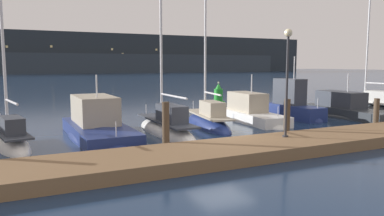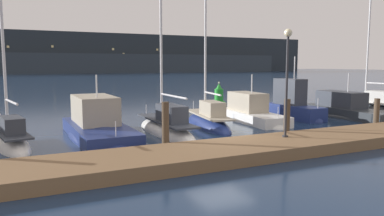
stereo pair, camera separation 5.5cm
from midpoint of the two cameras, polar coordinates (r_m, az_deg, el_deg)
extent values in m
plane|color=#192D4C|center=(16.46, 4.36, -5.22)|extent=(400.00, 400.00, 0.00)
cube|color=brown|center=(14.38, 9.34, -6.12)|extent=(36.79, 2.80, 0.45)
cylinder|color=#4C3D2D|center=(14.29, -4.12, -3.01)|extent=(0.28, 0.28, 1.98)
cylinder|color=#4C3D2D|center=(17.30, 14.17, -1.72)|extent=(0.28, 0.28, 1.85)
cylinder|color=#4C3D2D|center=(21.51, 26.19, -0.87)|extent=(0.28, 0.28, 1.64)
ellipsoid|color=white|center=(17.34, -26.00, -5.28)|extent=(2.04, 5.21, 1.22)
cube|color=#333842|center=(17.23, -26.11, -3.27)|extent=(1.71, 4.38, 0.08)
cube|color=#333842|center=(16.58, -25.83, -2.35)|extent=(0.99, 1.72, 0.64)
cylinder|color=silver|center=(17.41, -26.80, 6.03)|extent=(0.12, 0.12, 5.58)
cylinder|color=silver|center=(16.30, -25.90, 0.84)|extent=(0.48, 2.37, 0.09)
cylinder|color=silver|center=(19.49, -27.26, -1.50)|extent=(0.04, 0.04, 0.50)
ellipsoid|color=navy|center=(17.94, -14.10, -4.42)|extent=(2.62, 7.39, 1.32)
cube|color=navy|center=(17.88, -14.13, -3.48)|extent=(2.40, 6.66, 0.60)
cube|color=#A39984|center=(18.46, -14.70, -0.22)|extent=(1.76, 3.26, 1.29)
cube|color=black|center=(19.87, -15.59, 0.80)|extent=(1.52, 0.28, 0.58)
cylinder|color=silver|center=(17.79, -14.42, 3.28)|extent=(0.07, 0.07, 1.02)
cylinder|color=silver|center=(14.82, -11.60, -3.15)|extent=(0.04, 0.04, 0.60)
ellipsoid|color=white|center=(18.47, -4.12, -3.91)|extent=(1.42, 6.36, 1.27)
cube|color=#333842|center=(18.37, -4.13, -1.92)|extent=(1.20, 5.34, 0.08)
cube|color=#333842|center=(17.60, -3.23, -0.83)|extent=(0.85, 2.03, 0.81)
cylinder|color=silver|center=(18.72, -4.84, 12.10)|extent=(0.12, 0.12, 9.03)
cylinder|color=silver|center=(17.32, -2.97, 1.82)|extent=(0.09, 2.98, 0.09)
cylinder|color=silver|center=(21.06, -7.08, -0.17)|extent=(0.04, 0.04, 0.50)
ellipsoid|color=navy|center=(20.52, 2.34, -2.83)|extent=(2.26, 5.94, 1.34)
cube|color=#A39984|center=(20.42, 2.34, -1.00)|extent=(1.90, 4.99, 0.08)
cube|color=#A39984|center=(19.72, 3.03, -0.07)|extent=(1.12, 1.96, 0.74)
cylinder|color=silver|center=(20.69, 1.96, 8.85)|extent=(0.12, 0.12, 7.02)
cylinder|color=silver|center=(19.62, 3.07, 2.21)|extent=(0.44, 2.36, 0.09)
cylinder|color=silver|center=(22.90, 0.12, 0.47)|extent=(0.04, 0.04, 0.50)
ellipsoid|color=white|center=(22.49, 9.07, -2.07)|extent=(2.41, 6.40, 0.99)
cube|color=white|center=(22.45, 9.08, -1.34)|extent=(2.21, 5.76, 0.58)
cube|color=#A39984|center=(22.89, 8.32, 0.96)|extent=(1.52, 2.85, 1.12)
cube|color=black|center=(23.97, 6.85, 1.64)|extent=(1.18, 0.32, 0.50)
cylinder|color=silver|center=(22.37, 9.01, 3.68)|extent=(0.07, 0.07, 1.11)
cylinder|color=silver|center=(20.17, 12.90, -0.64)|extent=(0.04, 0.04, 0.60)
ellipsoid|color=navy|center=(24.49, 15.18, -1.51)|extent=(1.51, 4.76, 1.21)
cube|color=navy|center=(24.44, 15.21, -0.54)|extent=(1.39, 4.28, 0.84)
cube|color=#333842|center=(24.67, 14.57, 2.44)|extent=(1.03, 2.09, 1.63)
cube|color=black|center=(25.39, 13.19, 3.15)|extent=(0.90, 0.31, 0.72)
cylinder|color=silver|center=(24.33, 15.26, 5.94)|extent=(0.07, 0.07, 1.40)
cylinder|color=silver|center=(22.90, 18.54, 0.70)|extent=(0.04, 0.04, 0.60)
ellipsoid|color=#2D3338|center=(26.13, 22.63, -1.29)|extent=(2.65, 7.45, 0.95)
cube|color=#2D3338|center=(26.09, 22.66, -0.64)|extent=(2.42, 6.71, 0.60)
cube|color=#333842|center=(26.53, 21.63, 1.27)|extent=(1.68, 3.31, 1.01)
cube|color=black|center=(27.59, 19.55, 1.87)|extent=(1.31, 0.30, 0.46)
cylinder|color=silver|center=(26.04, 22.62, 3.61)|extent=(0.07, 0.07, 1.23)
ellipsoid|color=#2D3338|center=(29.52, 25.51, -0.57)|extent=(2.33, 6.58, 1.63)
cube|color=silver|center=(29.44, 25.58, 0.77)|extent=(1.96, 5.53, 0.08)
cube|color=silver|center=(28.99, 26.89, 1.51)|extent=(1.24, 2.15, 0.82)
cylinder|color=silver|center=(29.67, 25.20, 9.83)|extent=(0.12, 0.12, 9.30)
cylinder|color=silver|center=(28.93, 26.99, 3.34)|extent=(0.32, 2.58, 0.09)
cylinder|color=silver|center=(31.16, 21.06, 1.73)|extent=(0.04, 0.04, 0.50)
cylinder|color=green|center=(32.81, 3.99, 0.88)|extent=(1.14, 1.14, 0.16)
cylinder|color=green|center=(32.76, 4.00, 1.96)|extent=(0.76, 0.76, 1.09)
cone|color=green|center=(32.70, 4.01, 3.35)|extent=(0.53, 0.53, 0.50)
sphere|color=#F9EAB7|center=(32.68, 4.01, 3.88)|extent=(0.16, 0.16, 0.16)
cylinder|color=#2D2D33|center=(15.74, 13.94, -4.18)|extent=(0.24, 0.24, 0.06)
cylinder|color=#2D2D33|center=(15.49, 14.15, 3.17)|extent=(0.10, 0.10, 3.98)
sphere|color=#F9EAB7|center=(15.51, 14.37, 11.04)|extent=(0.32, 0.32, 0.32)
cube|color=#232B33|center=(154.16, -22.98, 7.78)|extent=(240.00, 16.00, 15.48)
cube|color=#2C363F|center=(148.04, -12.26, 6.63)|extent=(144.00, 10.00, 7.31)
cube|color=#F4DB8C|center=(146.61, -20.67, 8.78)|extent=(0.80, 0.10, 0.80)
cube|color=#F4DB8C|center=(145.92, -24.04, 5.65)|extent=(0.80, 0.10, 0.80)
cube|color=#F4DB8C|center=(150.29, -12.09, 8.76)|extent=(0.80, 0.10, 0.80)
cube|color=#F4DB8C|center=(151.28, -10.53, 8.09)|extent=(0.80, 0.10, 0.80)
cube|color=#F4DB8C|center=(146.36, -21.03, 5.90)|extent=(0.80, 0.10, 0.80)
cube|color=#F4DB8C|center=(145.96, -26.40, 8.37)|extent=(0.80, 0.10, 0.80)
cube|color=#F4DB8C|center=(155.68, -5.47, 8.85)|extent=(0.80, 0.10, 0.80)
camera|label=1|loc=(0.03, -90.08, -0.01)|focal=35.00mm
camera|label=2|loc=(0.03, 89.92, 0.01)|focal=35.00mm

